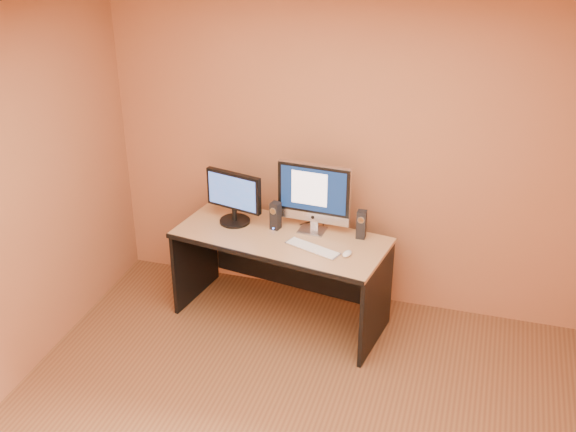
% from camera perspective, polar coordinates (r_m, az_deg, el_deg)
% --- Properties ---
extents(walls, '(4.00, 4.00, 2.60)m').
position_cam_1_polar(walls, '(3.99, -0.98, -5.29)').
color(walls, '#9A5E3E').
rests_on(walls, ground).
extents(ceiling, '(4.00, 4.00, 0.00)m').
position_cam_1_polar(ceiling, '(3.48, -1.14, 13.15)').
color(ceiling, white).
rests_on(ceiling, walls).
extents(desk, '(1.74, 0.97, 0.76)m').
position_cam_1_polar(desk, '(5.79, -0.57, -4.92)').
color(desk, tan).
rests_on(desk, ground).
extents(imac, '(0.60, 0.25, 0.57)m').
position_cam_1_polar(imac, '(5.56, 1.97, 1.40)').
color(imac, '#B1B0B5').
rests_on(imac, desk).
extents(second_monitor, '(0.54, 0.35, 0.43)m').
position_cam_1_polar(second_monitor, '(5.73, -4.29, 1.43)').
color(second_monitor, black).
rests_on(second_monitor, desk).
extents(speaker_left, '(0.08, 0.09, 0.23)m').
position_cam_1_polar(speaker_left, '(5.66, -0.99, 0.02)').
color(speaker_left, black).
rests_on(speaker_left, desk).
extents(speaker_right, '(0.07, 0.08, 0.23)m').
position_cam_1_polar(speaker_right, '(5.56, 5.82, -0.67)').
color(speaker_right, black).
rests_on(speaker_right, desk).
extents(keyboard, '(0.46, 0.27, 0.02)m').
position_cam_1_polar(keyboard, '(5.41, 1.96, -2.57)').
color(keyboard, silver).
rests_on(keyboard, desk).
extents(mouse, '(0.08, 0.12, 0.04)m').
position_cam_1_polar(mouse, '(5.34, 4.70, -2.97)').
color(mouse, silver).
rests_on(mouse, desk).
extents(cable_a, '(0.06, 0.22, 0.01)m').
position_cam_1_polar(cable_a, '(5.80, 2.81, -0.55)').
color(cable_a, black).
rests_on(cable_a, desk).
extents(cable_b, '(0.13, 0.15, 0.01)m').
position_cam_1_polar(cable_b, '(5.81, 1.71, -0.48)').
color(cable_b, black).
rests_on(cable_b, desk).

